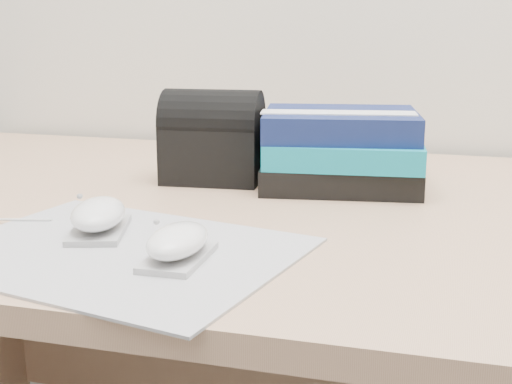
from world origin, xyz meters
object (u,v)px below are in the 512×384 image
(desk, at_px, (351,351))
(mouse_front, at_px, (178,243))
(mouse_rear, at_px, (98,217))
(pouch, at_px, (213,137))
(book_stack, at_px, (342,150))

(desk, distance_m, mouse_front, 0.43)
(desk, height_order, mouse_rear, mouse_rear)
(pouch, bearing_deg, desk, -8.00)
(desk, bearing_deg, pouch, 172.00)
(book_stack, height_order, pouch, pouch)
(book_stack, xyz_separation_m, pouch, (-0.19, -0.02, 0.01))
(desk, relative_size, pouch, 10.63)
(desk, distance_m, book_stack, 0.29)
(desk, relative_size, book_stack, 6.52)
(mouse_rear, relative_size, mouse_front, 1.19)
(book_stack, bearing_deg, mouse_front, -105.63)
(pouch, bearing_deg, mouse_rear, -96.87)
(desk, bearing_deg, mouse_front, -112.42)
(mouse_front, xyz_separation_m, book_stack, (0.10, 0.37, 0.03))
(book_stack, bearing_deg, mouse_rear, -125.77)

